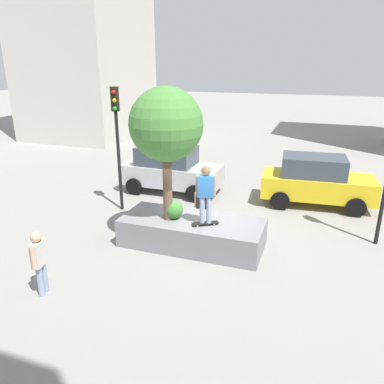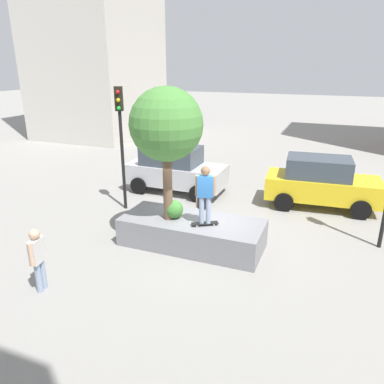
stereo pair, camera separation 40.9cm
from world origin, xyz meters
name	(u,v)px [view 2 (the right image)]	position (x,y,z in m)	size (l,w,h in m)	color
ground_plane	(208,242)	(0.00, 0.00, 0.00)	(120.00, 120.00, 0.00)	gray
planter_ledge	(192,232)	(-0.42, -0.35, 0.43)	(4.38, 1.81, 0.87)	gray
plaza_tree	(166,125)	(-1.14, -0.53, 3.74)	(2.13, 2.13, 3.97)	brown
boxwood_shrub	(174,209)	(-0.99, -0.42, 1.15)	(0.57, 0.57, 0.57)	#3D7A33
skateboard	(205,223)	(0.08, -0.59, 0.92)	(0.79, 0.60, 0.07)	black
skateboarder	(205,191)	(0.08, -0.59, 1.94)	(0.57, 0.33, 1.73)	#8C9EB7
sedan_parked	(175,169)	(-3.03, 4.16, 1.02)	(4.33, 2.05, 2.01)	#B7B7BC
taxi_cab	(321,182)	(3.04, 4.59, 1.01)	(4.41, 2.29, 1.99)	gold
traffic_light_median	(121,128)	(-4.00, 1.56, 3.15)	(0.35, 0.37, 4.63)	black
bystander_watching	(203,204)	(-0.55, 1.03, 0.88)	(0.47, 0.33, 1.52)	#8C9EB7
pedestrian_crossing	(38,256)	(-3.04, -3.99, 0.97)	(0.27, 0.56, 1.67)	#8C9EB7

